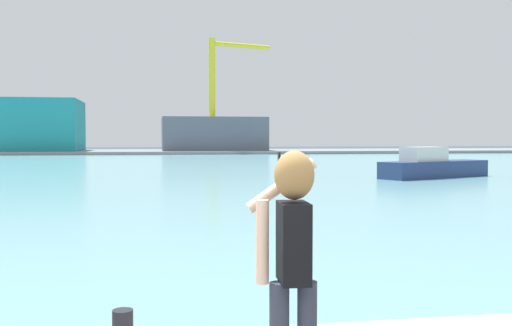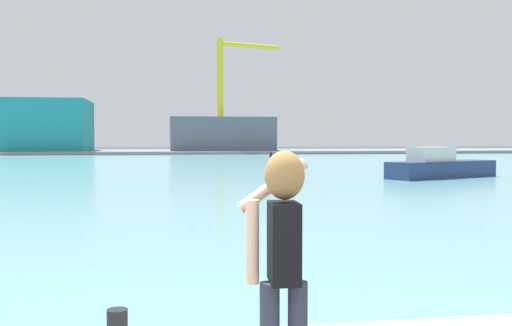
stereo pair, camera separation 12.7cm
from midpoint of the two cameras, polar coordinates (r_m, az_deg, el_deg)
name	(u,v)px [view 1 (the left image)]	position (r m, az deg, el deg)	size (l,w,h in m)	color
ground_plane	(159,165)	(53.61, -9.44, -0.19)	(220.00, 220.00, 0.00)	#334751
harbor_water	(159,164)	(55.61, -9.45, -0.09)	(140.00, 100.00, 0.02)	#6BA8B2
far_shore_dock	(157,152)	(95.58, -9.57, 1.08)	(140.00, 20.00, 0.47)	gray
person_photographer	(292,247)	(4.15, 2.60, -8.13)	(0.53, 0.55, 1.74)	#2D3342
boat_moored	(433,166)	(37.18, 16.60, -0.32)	(7.94, 4.93, 1.87)	navy
warehouse_left	(40,125)	(96.33, -20.15, 3.43)	(11.93, 13.34, 7.77)	teal
warehouse_right	(213,134)	(95.55, -4.25, 2.81)	(16.16, 12.85, 5.21)	slate
port_crane	(219,84)	(92.64, -3.66, 7.67)	(10.15, 3.88, 17.37)	yellow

